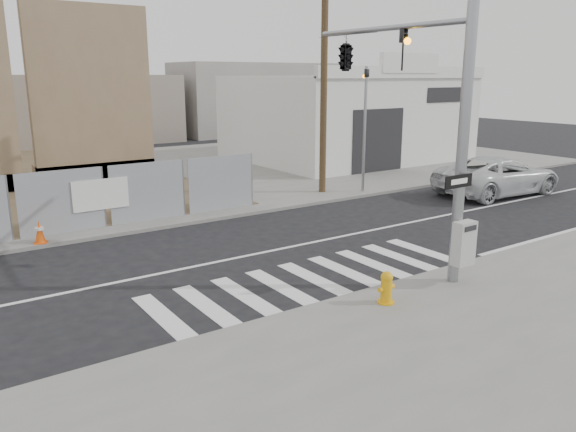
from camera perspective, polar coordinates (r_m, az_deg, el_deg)
ground at (r=16.15m, az=-2.78°, el=-3.79°), size 100.00×100.00×0.00m
sidewalk_far at (r=28.69m, az=-17.69°, el=3.60°), size 50.00×20.00×0.12m
signal_pole at (r=15.28m, az=9.41°, el=13.26°), size 0.96×5.87×7.00m
far_signal_pole at (r=23.94m, az=7.85°, el=10.43°), size 0.16×0.20×5.60m
concrete_wall_right at (r=28.26m, az=-19.22°, el=10.12°), size 5.50×1.30×8.00m
auto_shop at (r=34.22m, az=5.84°, el=9.96°), size 12.00×10.20×5.95m
utility_pole_right at (r=23.61m, az=3.68°, el=14.67°), size 1.60×0.28×10.00m
fire_hydrant at (r=12.48m, az=9.97°, el=-7.16°), size 0.45×0.42×0.72m
suv at (r=25.60m, az=20.56°, el=3.87°), size 5.98×3.07×1.62m
traffic_cone_c at (r=18.14m, az=-23.92°, el=-1.51°), size 0.45×0.45×0.69m
traffic_cone_d at (r=19.38m, az=-21.18°, el=-0.21°), size 0.46×0.46×0.75m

